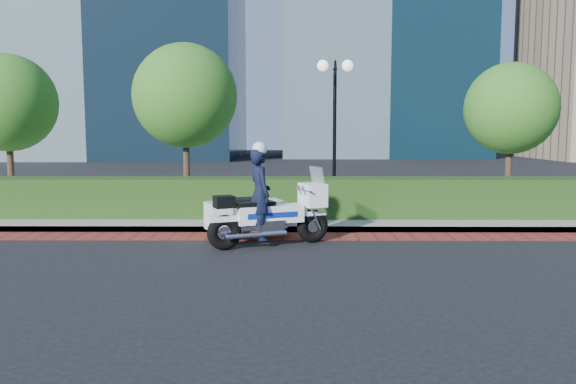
{
  "coord_description": "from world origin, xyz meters",
  "views": [
    {
      "loc": [
        -0.21,
        -10.91,
        2.36
      ],
      "look_at": [
        -0.3,
        1.6,
        1.0
      ],
      "focal_mm": 35.0,
      "sensor_mm": 36.0,
      "label": 1
    }
  ],
  "objects_px": {
    "tree_b": "(185,96)",
    "police_motorcycle": "(258,209)",
    "tree_a": "(7,103)",
    "lamppost": "(335,110)",
    "tree_c": "(511,109)"
  },
  "relations": [
    {
      "from": "lamppost",
      "to": "tree_b",
      "type": "distance_m",
      "value": 4.71
    },
    {
      "from": "tree_a",
      "to": "tree_c",
      "type": "xyz_separation_m",
      "value": [
        15.5,
        -0.0,
        -0.18
      ]
    },
    {
      "from": "tree_a",
      "to": "tree_b",
      "type": "xyz_separation_m",
      "value": [
        5.5,
        0.0,
        0.21
      ]
    },
    {
      "from": "tree_b",
      "to": "police_motorcycle",
      "type": "relative_size",
      "value": 1.79
    },
    {
      "from": "lamppost",
      "to": "tree_c",
      "type": "height_order",
      "value": "tree_c"
    },
    {
      "from": "lamppost",
      "to": "tree_b",
      "type": "relative_size",
      "value": 0.86
    },
    {
      "from": "tree_c",
      "to": "police_motorcycle",
      "type": "bearing_deg",
      "value": -142.25
    },
    {
      "from": "tree_b",
      "to": "tree_a",
      "type": "bearing_deg",
      "value": 180.0
    },
    {
      "from": "tree_a",
      "to": "tree_c",
      "type": "bearing_deg",
      "value": -0.0
    },
    {
      "from": "lamppost",
      "to": "tree_a",
      "type": "xyz_separation_m",
      "value": [
        -10.0,
        1.3,
        0.26
      ]
    },
    {
      "from": "lamppost",
      "to": "tree_a",
      "type": "distance_m",
      "value": 10.09
    },
    {
      "from": "lamppost",
      "to": "police_motorcycle",
      "type": "bearing_deg",
      "value": -113.36
    },
    {
      "from": "tree_a",
      "to": "lamppost",
      "type": "bearing_deg",
      "value": -7.41
    },
    {
      "from": "tree_b",
      "to": "lamppost",
      "type": "bearing_deg",
      "value": -16.11
    },
    {
      "from": "lamppost",
      "to": "police_motorcycle",
      "type": "height_order",
      "value": "lamppost"
    }
  ]
}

